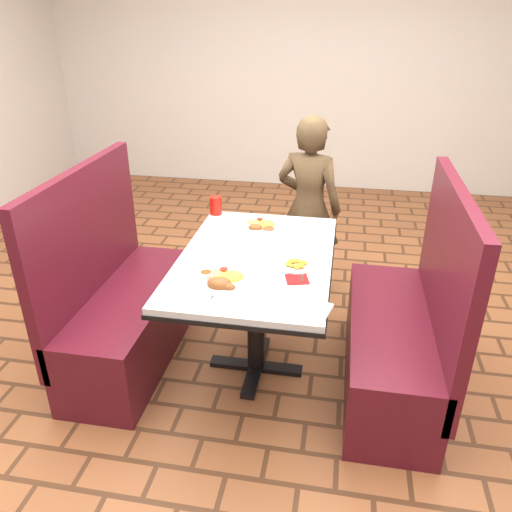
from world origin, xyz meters
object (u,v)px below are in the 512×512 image
diner_person (308,208)px  red_tumbler (216,205)px  booth_bench_left (124,309)px  booth_bench_right (400,337)px  plantain_plate (296,265)px  dining_table (256,272)px  far_dinner_plate (261,224)px  near_dinner_plate (223,278)px

diner_person → red_tumbler: (-0.56, -0.47, 0.15)m
booth_bench_left → booth_bench_right: 1.60m
plantain_plate → red_tumbler: bearing=132.5°
booth_bench_left → booth_bench_right: bearing=0.0°
diner_person → plantain_plate: bearing=107.2°
plantain_plate → red_tumbler: size_ratio=1.54×
dining_table → booth_bench_right: bearing=0.0°
dining_table → plantain_plate: size_ratio=6.87×
far_dinner_plate → near_dinner_plate: bearing=-95.4°
plantain_plate → far_dinner_plate: bearing=119.3°
booth_bench_left → plantain_plate: booth_bench_left is taller
dining_table → near_dinner_plate: 0.36m
diner_person → near_dinner_plate: size_ratio=4.78×
booth_bench_left → near_dinner_plate: (0.70, -0.32, 0.45)m
far_dinner_plate → red_tumbler: bearing=151.8°
dining_table → far_dinner_plate: far_dinner_plate is taller
near_dinner_plate → plantain_plate: (0.33, 0.23, -0.02)m
booth_bench_left → diner_person: bearing=45.6°
far_dinner_plate → plantain_plate: far_dinner_plate is taller
booth_bench_left → plantain_plate: size_ratio=6.80×
red_tumbler → far_dinner_plate: bearing=-28.2°
booth_bench_left → far_dinner_plate: size_ratio=4.82×
near_dinner_plate → red_tumbler: (-0.26, 0.87, 0.03)m
booth_bench_left → plantain_plate: bearing=-4.9°
plantain_plate → booth_bench_right: bearing=8.6°
booth_bench_left → booth_bench_right: same height
booth_bench_left → plantain_plate: 1.11m
booth_bench_right → far_dinner_plate: bearing=155.7°
far_dinner_plate → plantain_plate: 0.53m
booth_bench_right → near_dinner_plate: size_ratio=4.38×
booth_bench_right → far_dinner_plate: booth_bench_right is taller
plantain_plate → red_tumbler: 0.87m
dining_table → far_dinner_plate: 0.40m
diner_person → far_dinner_plate: (-0.23, -0.64, 0.12)m
booth_bench_right → far_dinner_plate: (-0.83, 0.38, 0.44)m
near_dinner_plate → booth_bench_right: bearing=19.4°
dining_table → far_dinner_plate: bearing=95.5°
plantain_plate → dining_table: bearing=158.8°
diner_person → near_dinner_plate: (-0.30, -1.33, 0.13)m
diner_person → booth_bench_right: bearing=136.4°
booth_bench_right → red_tumbler: (-1.16, 0.55, 0.48)m
booth_bench_left → booth_bench_right: size_ratio=1.00×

